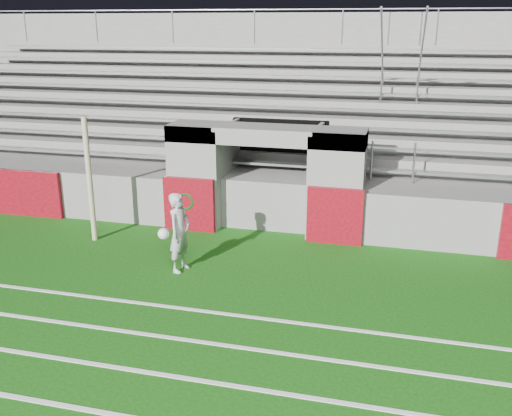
# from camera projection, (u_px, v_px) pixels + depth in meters

# --- Properties ---
(ground) EXTENTS (90.00, 90.00, 0.00)m
(ground) POSITION_uv_depth(u_px,v_px,m) (223.00, 288.00, 11.17)
(ground) COLOR #11490C
(ground) RESTS_ON ground
(field_post) EXTENTS (0.13, 0.13, 2.95)m
(field_post) POSITION_uv_depth(u_px,v_px,m) (90.00, 180.00, 13.22)
(field_post) COLOR tan
(field_post) RESTS_ON ground
(stadium_structure) EXTENTS (26.00, 8.48, 5.42)m
(stadium_structure) POSITION_uv_depth(u_px,v_px,m) (298.00, 138.00, 18.05)
(stadium_structure) COLOR slate
(stadium_structure) RESTS_ON ground
(goalkeeper_with_ball) EXTENTS (0.63, 0.67, 1.68)m
(goalkeeper_with_ball) POSITION_uv_depth(u_px,v_px,m) (179.00, 232.00, 11.72)
(goalkeeper_with_ball) COLOR #A8ACB2
(goalkeeper_with_ball) RESTS_ON ground
(hose_coil) EXTENTS (0.53, 0.14, 0.58)m
(hose_coil) POSITION_uv_depth(u_px,v_px,m) (186.00, 203.00, 14.09)
(hose_coil) COLOR #0B3818
(hose_coil) RESTS_ON ground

